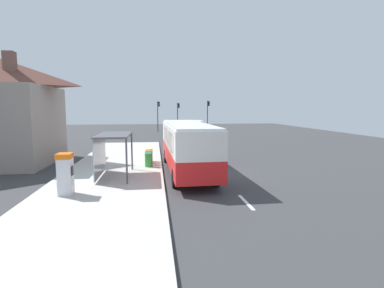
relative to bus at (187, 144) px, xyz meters
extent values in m
cube|color=#38383A|center=(1.71, 13.34, -1.86)|extent=(56.00, 92.00, 0.04)
cube|color=beige|center=(-4.69, 1.34, -1.75)|extent=(6.20, 30.00, 0.18)
cube|color=silver|center=(1.96, -6.66, -1.84)|extent=(0.16, 2.20, 0.01)
cube|color=silver|center=(1.96, -1.66, -1.84)|extent=(0.16, 2.20, 0.01)
cube|color=silver|center=(1.96, 3.34, -1.84)|extent=(0.16, 2.20, 0.01)
cube|color=silver|center=(1.96, 8.34, -1.84)|extent=(0.16, 2.20, 0.01)
cube|color=silver|center=(1.96, 13.34, -1.84)|extent=(0.16, 2.20, 0.01)
cube|color=silver|center=(1.96, 18.34, -1.84)|extent=(0.16, 2.20, 0.01)
cube|color=silver|center=(1.96, 23.34, -1.84)|extent=(0.16, 2.20, 0.01)
cube|color=silver|center=(1.96, 28.34, -1.84)|extent=(0.16, 2.20, 0.01)
cube|color=red|center=(0.01, -0.02, -0.77)|extent=(2.76, 11.06, 1.15)
cube|color=silver|center=(0.01, -0.02, 0.53)|extent=(2.76, 11.06, 1.45)
cube|color=silver|center=(0.01, -0.02, 1.31)|extent=(2.63, 10.83, 0.12)
cube|color=black|center=(-0.12, 5.43, 0.46)|extent=(2.30, 0.17, 1.22)
cube|color=black|center=(-1.19, -0.55, 0.46)|extent=(0.28, 8.58, 1.10)
cylinder|color=black|center=(-1.21, 3.85, -1.34)|extent=(0.30, 1.01, 1.00)
cylinder|color=black|center=(1.05, 3.91, -1.34)|extent=(0.30, 1.01, 1.00)
cylinder|color=black|center=(-1.03, -3.75, -1.34)|extent=(0.30, 1.01, 1.00)
cylinder|color=black|center=(1.23, -3.69, -1.34)|extent=(0.30, 1.01, 1.00)
cube|color=silver|center=(3.91, 24.88, -0.52)|extent=(2.23, 5.28, 1.96)
cube|color=black|center=(3.91, 24.88, -0.19)|extent=(2.18, 3.21, 0.44)
cylinder|color=black|center=(4.72, 22.84, -1.50)|extent=(0.25, 0.69, 0.68)
cylinder|color=black|center=(2.92, 22.92, -1.50)|extent=(0.25, 0.69, 0.68)
cylinder|color=black|center=(4.90, 26.83, -1.50)|extent=(0.25, 0.69, 0.68)
cylinder|color=black|center=(3.10, 26.91, -1.50)|extent=(0.25, 0.69, 0.68)
cube|color=#195933|center=(4.01, 34.02, -1.22)|extent=(1.83, 4.41, 0.60)
cube|color=black|center=(4.01, 33.82, -0.62)|extent=(1.60, 2.39, 0.60)
cylinder|color=black|center=(3.18, 35.51, -1.52)|extent=(0.20, 0.64, 0.64)
cylinder|color=black|center=(4.82, 35.52, -1.52)|extent=(0.20, 0.64, 0.64)
cylinder|color=black|center=(3.20, 32.51, -1.52)|extent=(0.20, 0.64, 0.64)
cylinder|color=black|center=(4.84, 32.52, -1.52)|extent=(0.20, 0.64, 0.64)
cube|color=silver|center=(-6.17, -5.05, -0.81)|extent=(0.60, 0.70, 1.70)
cube|color=orange|center=(-6.17, -5.05, 0.16)|extent=(0.66, 0.76, 0.24)
cube|color=black|center=(-5.86, -5.05, -0.54)|extent=(0.03, 0.36, 0.44)
cylinder|color=green|center=(-2.49, 1.30, -1.19)|extent=(0.52, 0.52, 0.95)
cylinder|color=blue|center=(-2.49, 2.00, -1.19)|extent=(0.52, 0.52, 0.95)
cylinder|color=orange|center=(-2.49, 2.70, -1.19)|extent=(0.52, 0.52, 0.95)
cylinder|color=yellow|center=(-2.49, 3.40, -1.19)|extent=(0.52, 0.52, 0.95)
cylinder|color=#2D2D2D|center=(7.11, 33.04, 0.86)|extent=(0.14, 0.14, 5.41)
cube|color=black|center=(7.33, 33.04, 3.07)|extent=(0.24, 0.28, 0.84)
sphere|color=red|center=(7.45, 33.04, 3.35)|extent=(0.16, 0.16, 0.16)
sphere|color=#3C2C03|center=(7.45, 33.04, 3.07)|extent=(0.16, 0.16, 0.16)
sphere|color=black|center=(7.45, 33.04, 2.79)|extent=(0.16, 0.16, 0.16)
cylinder|color=#2D2D2D|center=(-1.49, 33.84, 0.81)|extent=(0.14, 0.14, 5.31)
cube|color=black|center=(-1.27, 33.84, 2.97)|extent=(0.24, 0.28, 0.84)
sphere|color=red|center=(-1.15, 33.84, 3.25)|extent=(0.16, 0.16, 0.16)
sphere|color=#3C2C03|center=(-1.15, 33.84, 2.97)|extent=(0.16, 0.16, 0.16)
sphere|color=black|center=(-1.15, 33.84, 2.69)|extent=(0.16, 0.16, 0.16)
cylinder|color=#2D2D2D|center=(2.01, 34.64, 0.69)|extent=(0.14, 0.14, 5.07)
cube|color=black|center=(2.23, 34.64, 2.72)|extent=(0.24, 0.28, 0.84)
sphere|color=#360606|center=(2.35, 34.64, 3.00)|extent=(0.16, 0.16, 0.16)
sphere|color=#3C2C03|center=(2.35, 34.64, 2.72)|extent=(0.16, 0.16, 0.16)
sphere|color=green|center=(2.35, 34.64, 2.44)|extent=(0.16, 0.16, 0.16)
cube|color=brown|center=(-11.90, 3.40, 5.45)|extent=(0.70, 0.70, 1.50)
cube|color=#4C4C51|center=(-4.39, -1.43, 0.79)|extent=(1.80, 4.00, 0.10)
cube|color=#8CA5B2|center=(-5.24, -1.43, -0.41)|extent=(0.06, 3.80, 2.30)
cylinder|color=#4C4C51|center=(-3.54, -3.33, -0.44)|extent=(0.10, 0.10, 2.44)
cylinder|color=#4C4C51|center=(-3.54, 0.47, -0.44)|extent=(0.10, 0.10, 2.44)
camera|label=1|loc=(-2.04, -19.46, 2.36)|focal=28.52mm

